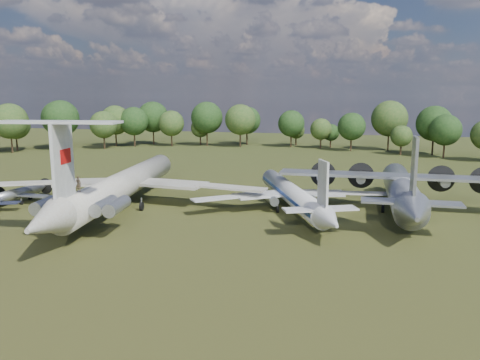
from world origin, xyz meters
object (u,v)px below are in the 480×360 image
(il62_airliner, at_px, (125,189))
(tu104_jet, at_px, (292,198))
(small_prop_northwest, at_px, (15,196))
(an12_transport, at_px, (401,194))
(person_on_il62, at_px, (78,184))

(il62_airliner, relative_size, tu104_jet, 1.43)
(il62_airliner, xyz_separation_m, small_prop_northwest, (-18.09, -2.67, -1.62))
(il62_airliner, height_order, an12_transport, il62_airliner)
(small_prop_northwest, distance_m, person_on_il62, 24.83)
(person_on_il62, bearing_deg, tu104_jet, -144.60)
(tu104_jet, bearing_deg, an12_transport, -11.80)
(an12_transport, bearing_deg, tu104_jet, -168.60)
(il62_airliner, distance_m, small_prop_northwest, 18.35)
(small_prop_northwest, height_order, person_on_il62, person_on_il62)
(an12_transport, distance_m, small_prop_northwest, 60.05)
(tu104_jet, bearing_deg, il62_airliner, 165.30)
(tu104_jet, bearing_deg, small_prop_northwest, 164.84)
(small_prop_northwest, xyz_separation_m, person_on_il62, (20.60, -12.78, 5.36))
(an12_transport, xyz_separation_m, person_on_il62, (-38.53, -23.17, 3.87))
(an12_transport, bearing_deg, person_on_il62, -150.00)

